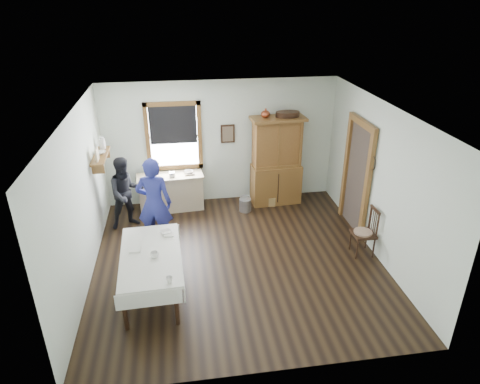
{
  "coord_description": "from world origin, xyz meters",
  "views": [
    {
      "loc": [
        -0.91,
        -6.29,
        4.39
      ],
      "look_at": [
        0.09,
        0.3,
        1.19
      ],
      "focal_mm": 32.0,
      "sensor_mm": 36.0,
      "label": 1
    }
  ],
  "objects_px": {
    "china_hutch": "(277,161)",
    "woman_blue": "(155,207)",
    "dining_table": "(152,273)",
    "spindle_chair": "(364,232)",
    "work_counter": "(171,192)",
    "figure_dark": "(127,195)",
    "pail": "(245,205)",
    "wicker_basket": "(267,200)"
  },
  "relations": [
    {
      "from": "dining_table",
      "to": "spindle_chair",
      "type": "distance_m",
      "value": 3.74
    },
    {
      "from": "spindle_chair",
      "to": "work_counter",
      "type": "bearing_deg",
      "value": 144.98
    },
    {
      "from": "china_hutch",
      "to": "pail",
      "type": "relative_size",
      "value": 6.99
    },
    {
      "from": "spindle_chair",
      "to": "figure_dark",
      "type": "height_order",
      "value": "figure_dark"
    },
    {
      "from": "pail",
      "to": "wicker_basket",
      "type": "xyz_separation_m",
      "value": [
        0.52,
        0.21,
        -0.04
      ]
    },
    {
      "from": "china_hutch",
      "to": "woman_blue",
      "type": "xyz_separation_m",
      "value": [
        -2.59,
        -1.45,
        -0.17
      ]
    },
    {
      "from": "china_hutch",
      "to": "dining_table",
      "type": "relative_size",
      "value": 1.09
    },
    {
      "from": "wicker_basket",
      "to": "woman_blue",
      "type": "height_order",
      "value": "woman_blue"
    },
    {
      "from": "work_counter",
      "to": "woman_blue",
      "type": "distance_m",
      "value": 1.52
    },
    {
      "from": "wicker_basket",
      "to": "figure_dark",
      "type": "distance_m",
      "value": 3.04
    },
    {
      "from": "work_counter",
      "to": "dining_table",
      "type": "relative_size",
      "value": 0.78
    },
    {
      "from": "dining_table",
      "to": "wicker_basket",
      "type": "xyz_separation_m",
      "value": [
        2.4,
        2.71,
        -0.25
      ]
    },
    {
      "from": "work_counter",
      "to": "figure_dark",
      "type": "bearing_deg",
      "value": -148.98
    },
    {
      "from": "spindle_chair",
      "to": "pail",
      "type": "relative_size",
      "value": 3.26
    },
    {
      "from": "pail",
      "to": "wicker_basket",
      "type": "bearing_deg",
      "value": 22.2
    },
    {
      "from": "china_hutch",
      "to": "spindle_chair",
      "type": "xyz_separation_m",
      "value": [
        1.08,
        -2.29,
        -0.52
      ]
    },
    {
      "from": "work_counter",
      "to": "figure_dark",
      "type": "xyz_separation_m",
      "value": [
        -0.86,
        -0.61,
        0.28
      ]
    },
    {
      "from": "dining_table",
      "to": "pail",
      "type": "height_order",
      "value": "dining_table"
    },
    {
      "from": "china_hutch",
      "to": "pail",
      "type": "bearing_deg",
      "value": -158.66
    },
    {
      "from": "work_counter",
      "to": "woman_blue",
      "type": "height_order",
      "value": "woman_blue"
    },
    {
      "from": "spindle_chair",
      "to": "woman_blue",
      "type": "xyz_separation_m",
      "value": [
        -3.67,
        0.85,
        0.35
      ]
    },
    {
      "from": "china_hutch",
      "to": "wicker_basket",
      "type": "height_order",
      "value": "china_hutch"
    },
    {
      "from": "work_counter",
      "to": "spindle_chair",
      "type": "xyz_separation_m",
      "value": [
        3.39,
        -2.29,
        0.06
      ]
    },
    {
      "from": "spindle_chair",
      "to": "figure_dark",
      "type": "distance_m",
      "value": 4.58
    },
    {
      "from": "figure_dark",
      "to": "spindle_chair",
      "type": "bearing_deg",
      "value": -43.04
    },
    {
      "from": "wicker_basket",
      "to": "figure_dark",
      "type": "bearing_deg",
      "value": -170.64
    },
    {
      "from": "wicker_basket",
      "to": "woman_blue",
      "type": "distance_m",
      "value": 2.8
    },
    {
      "from": "work_counter",
      "to": "pail",
      "type": "bearing_deg",
      "value": -16.47
    },
    {
      "from": "wicker_basket",
      "to": "figure_dark",
      "type": "height_order",
      "value": "figure_dark"
    },
    {
      "from": "pail",
      "to": "woman_blue",
      "type": "bearing_deg",
      "value": -149.16
    },
    {
      "from": "spindle_chair",
      "to": "pail",
      "type": "xyz_separation_m",
      "value": [
        -1.82,
        1.95,
        -0.32
      ]
    },
    {
      "from": "work_counter",
      "to": "figure_dark",
      "type": "distance_m",
      "value": 1.09
    },
    {
      "from": "pail",
      "to": "figure_dark",
      "type": "distance_m",
      "value": 2.5
    },
    {
      "from": "dining_table",
      "to": "pail",
      "type": "relative_size",
      "value": 6.39
    },
    {
      "from": "work_counter",
      "to": "pail",
      "type": "distance_m",
      "value": 1.63
    },
    {
      "from": "dining_table",
      "to": "woman_blue",
      "type": "distance_m",
      "value": 1.47
    },
    {
      "from": "pail",
      "to": "wicker_basket",
      "type": "relative_size",
      "value": 0.8
    },
    {
      "from": "work_counter",
      "to": "pail",
      "type": "xyz_separation_m",
      "value": [
        1.57,
        -0.34,
        -0.26
      ]
    },
    {
      "from": "dining_table",
      "to": "pail",
      "type": "xyz_separation_m",
      "value": [
        1.88,
        2.5,
        -0.22
      ]
    },
    {
      "from": "dining_table",
      "to": "wicker_basket",
      "type": "bearing_deg",
      "value": 48.51
    },
    {
      "from": "china_hutch",
      "to": "woman_blue",
      "type": "relative_size",
      "value": 1.21
    },
    {
      "from": "pail",
      "to": "figure_dark",
      "type": "height_order",
      "value": "figure_dark"
    }
  ]
}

